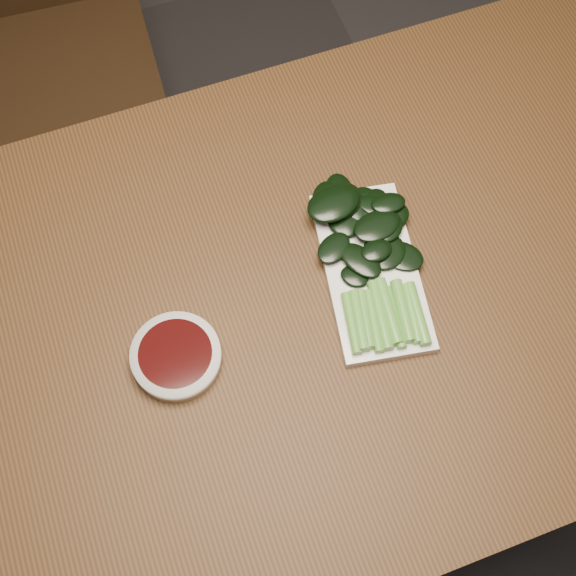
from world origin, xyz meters
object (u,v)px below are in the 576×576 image
Objects in this scene: table at (296,320)px; serving_plate at (371,271)px; chair_far at (51,26)px; sauce_bowl at (176,357)px; gai_lan at (365,244)px.

table is 4.93× the size of serving_plate.
chair_far is 0.97m from serving_plate.
serving_plate is (0.33, -0.87, 0.27)m from chair_far.
table is 11.62× the size of sauce_bowl.
table is at bearing -71.93° from chair_far.
sauce_bowl is at bearing -167.75° from gai_lan.
table is at bearing 8.42° from sauce_bowl.
chair_far reaches higher than table.
gai_lan reaches higher than serving_plate.
table is 0.16m from gai_lan.
sauce_bowl is 0.31m from gai_lan.
chair_far is at bearing 103.96° from table.
chair_far is at bearing 110.79° from serving_plate.
table is 1.57× the size of chair_far.
gai_lan is (0.00, 0.03, 0.02)m from serving_plate.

